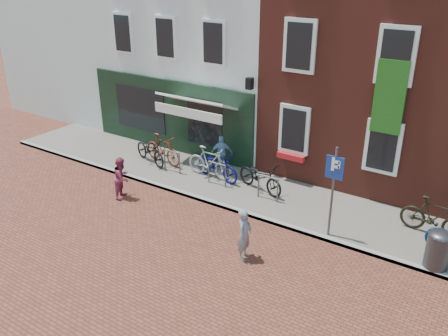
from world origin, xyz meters
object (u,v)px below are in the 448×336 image
Objects in this scene: bicycle_4 at (260,177)px; litter_bin at (439,247)px; bicycle_0 at (150,150)px; boy at (122,178)px; woman at (244,234)px; bicycle_5 at (434,217)px; bicycle_2 at (217,165)px; parking_sign at (334,180)px; bicycle_1 at (163,149)px; cafe_person at (222,153)px; bicycle_3 at (210,162)px.

litter_bin is at bearing -87.40° from bicycle_4.
boy is at bearing -139.50° from bicycle_0.
woman is 0.76× the size of bicycle_5.
woman is 5.26m from boy.
litter_bin reaches higher than bicycle_0.
parking_sign is at bearing -96.48° from bicycle_2.
boy reaches higher than litter_bin.
bicycle_1 is at bearing 94.76° from bicycle_5.
parking_sign is 1.86× the size of woman.
woman is 1.08× the size of cafe_person.
bicycle_3 is at bearing 165.11° from parking_sign.
woman is at bearing -127.63° from bicycle_2.
boy reaches higher than bicycle_2.
cafe_person is at bearing -42.50° from boy.
bicycle_0 is at bearing 174.08° from litter_bin.
parking_sign is 5.11m from bicycle_2.
boy is 2.85m from bicycle_1.
litter_bin reaches higher than bicycle_2.
boy is at bearing 75.40° from woman.
woman is 0.74× the size of bicycle_2.
woman is 6.81m from bicycle_1.
litter_bin is 10.65m from bicycle_0.
parking_sign reaches higher than litter_bin.
bicycle_3 is (-7.93, 1.29, -0.01)m from litter_bin.
bicycle_0 is (-1.03, 2.53, -0.10)m from boy.
bicycle_2 and bicycle_4 have the same top height.
bicycle_0 is 1.03× the size of bicycle_5.
bicycle_4 is at bearing 17.08° from woman.
bicycle_0 is at bearing 4.54° from boy.
bicycle_1 is 4.29m from bicycle_4.
bicycle_3 is at bearing 56.80° from cafe_person.
bicycle_3 is 7.53m from bicycle_5.
woman reaches higher than bicycle_2.
parking_sign is at bearing 123.78° from cafe_person.
parking_sign is 3.53m from bicycle_4.
cafe_person is at bearing 85.95° from bicycle_4.
bicycle_0 is (-2.65, -0.96, -0.16)m from cafe_person.
woman reaches higher than bicycle_3.
woman is at bearing -99.61° from bicycle_0.
cafe_person is 2.35m from bicycle_1.
bicycle_4 is (3.68, 2.77, -0.10)m from boy.
boy is at bearing 111.64° from bicycle_5.
litter_bin is 3.09m from parking_sign.
litter_bin is at bearing -90.17° from bicycle_2.
parking_sign is 1.42× the size of bicycle_5.
cafe_person is 2.18m from bicycle_4.
bicycle_2 is at bearing -67.38° from bicycle_0.
bicycle_5 is at bearing -72.08° from bicycle_4.
bicycle_3 is 1.00× the size of bicycle_5.
parking_sign is at bearing -99.43° from bicycle_4.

